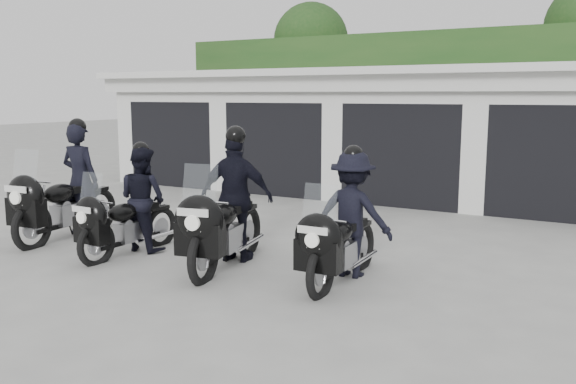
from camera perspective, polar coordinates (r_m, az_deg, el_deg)
The scene contains 7 objects.
ground at distance 8.43m, azimuth -2.18°, elevation -7.36°, with size 80.00×80.00×0.00m, color #9B9B96.
garage_block at distance 15.56m, azimuth 13.53°, elevation 5.30°, with size 16.40×6.80×2.96m.
background_vegetation at distance 20.18m, azimuth 18.54°, elevation 9.72°, with size 20.00×3.90×5.80m.
police_bike_a at distance 10.80m, azimuth -19.99°, elevation 0.18°, with size 0.85×2.36×2.06m.
police_bike_b at distance 9.50m, azimuth -14.17°, elevation -1.22°, with size 0.80×1.99×1.73m.
police_bike_c at distance 8.59m, azimuth -5.35°, elevation -1.23°, with size 1.19×2.30×2.02m.
police_bike_d at distance 7.92m, azimuth 5.60°, elevation -2.76°, with size 1.09×2.07×1.80m.
Camera 1 is at (4.23, -6.89, 2.39)m, focal length 38.00 mm.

